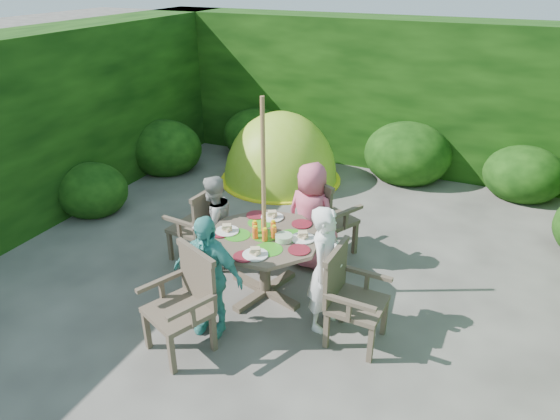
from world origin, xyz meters
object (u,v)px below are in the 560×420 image
at_px(parasol_pole, 264,204).
at_px(dome_tent, 280,180).
at_px(garden_chair_right, 350,296).
at_px(child_right, 326,269).
at_px(garden_chair_front, 185,301).
at_px(child_left, 214,224).
at_px(child_back, 311,216).
at_px(garden_chair_back, 324,216).
at_px(garden_chair_left, 198,224).
at_px(patio_table, 265,245).
at_px(child_front, 208,276).

height_order(parasol_pole, dome_tent, parasol_pole).
relative_size(garden_chair_right, child_right, 0.71).
bearing_deg(garden_chair_front, child_left, 133.35).
bearing_deg(child_back, parasol_pole, 82.93).
relative_size(garden_chair_back, garden_chair_front, 1.05).
bearing_deg(dome_tent, parasol_pole, -66.62).
bearing_deg(child_left, garden_chair_left, -91.48).
height_order(child_back, dome_tent, child_back).
bearing_deg(garden_chair_left, parasol_pole, 78.74).
bearing_deg(child_back, garden_chair_front, 83.23).
relative_size(child_left, dome_tent, 0.51).
bearing_deg(patio_table, garden_chair_right, -17.87).
bearing_deg(child_right, garden_chair_back, 23.53).
distance_m(garden_chair_back, child_front, 1.89).
height_order(patio_table, garden_chair_left, garden_chair_left).
relative_size(parasol_pole, garden_chair_front, 2.30).
xyz_separation_m(garden_chair_left, child_back, (1.28, 0.43, 0.17)).
bearing_deg(child_back, garden_chair_left, 28.43).
bearing_deg(child_right, child_left, 76.75).
relative_size(patio_table, dome_tent, 0.68).
height_order(garden_chair_left, child_front, child_front).
bearing_deg(child_right, garden_chair_left, 76.31).
xyz_separation_m(garden_chair_front, child_front, (0.08, 0.29, 0.12)).
height_order(garden_chair_back, dome_tent, dome_tent).
bearing_deg(garden_chair_right, parasol_pole, 74.97).
relative_size(child_left, child_back, 0.90).
bearing_deg(garden_chair_left, garden_chair_front, 34.53).
relative_size(garden_chair_back, child_front, 0.79).
relative_size(child_right, child_back, 1.01).
bearing_deg(child_right, patio_table, 76.68).
bearing_deg(child_right, garden_chair_right, -107.07).
height_order(child_right, child_back, child_right).
xyz_separation_m(parasol_pole, garden_chair_front, (-0.31, -1.05, -0.59)).
height_order(garden_chair_right, child_left, child_left).
bearing_deg(dome_tent, garden_chair_right, -54.38).
distance_m(garden_chair_left, garden_chair_back, 1.53).
relative_size(parasol_pole, garden_chair_back, 2.19).
bearing_deg(child_right, child_back, 31.75).
xyz_separation_m(garden_chair_right, garden_chair_back, (-0.75, 1.39, 0.04)).
xyz_separation_m(garden_chair_left, child_front, (0.82, -1.10, 0.15)).
relative_size(patio_table, child_back, 1.21).
relative_size(garden_chair_front, child_left, 0.82).
xyz_separation_m(garden_chair_left, child_left, (0.28, -0.10, 0.10)).
relative_size(child_right, child_front, 1.04).
bearing_deg(patio_table, parasol_pole, 176.03).
relative_size(garden_chair_back, child_right, 0.77).
xyz_separation_m(parasol_pole, child_right, (0.77, -0.23, -0.44)).
height_order(child_right, dome_tent, child_right).
xyz_separation_m(parasol_pole, dome_tent, (-1.17, 3.02, -1.10)).
height_order(garden_chair_front, child_right, child_right).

